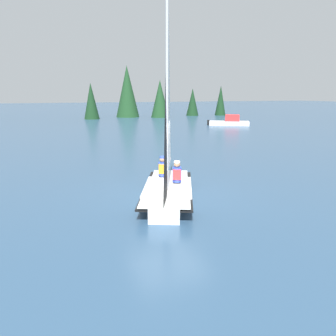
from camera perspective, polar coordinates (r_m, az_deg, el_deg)
The scene contains 6 objects.
ground_plane at distance 10.79m, azimuth 0.00°, elevation -5.30°, with size 260.00×260.00×0.00m, color #2D4C6B.
sailboat_main at distance 10.59m, azimuth 0.01°, elevation -0.81°, with size 3.25×4.62×6.18m.
sailor_helm at distance 11.02m, azimuth 1.56°, elevation -1.50°, with size 0.40×0.42×1.16m.
sailor_crew at distance 11.83m, azimuth -0.95°, elevation -0.50°, with size 0.40×0.42×1.16m.
motorboat_distant at distance 36.78m, azimuth 10.70°, elevation 7.93°, with size 4.41×3.47×1.17m.
treeline_shore at distance 49.74m, azimuth -4.08°, elevation 12.41°, with size 22.69×5.66×7.45m.
Camera 1 is at (-3.92, -9.48, 3.34)m, focal length 35.00 mm.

